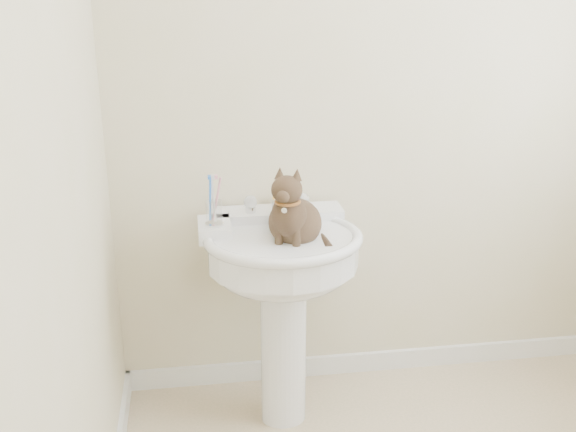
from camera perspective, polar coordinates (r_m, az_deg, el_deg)
name	(u,v)px	position (r m, az deg, el deg)	size (l,w,h in m)	color
wall_back	(387,94)	(2.72, 8.34, 10.14)	(2.20, 0.00, 2.50)	beige
wall_left	(43,189)	(1.57, -20.01, 2.17)	(0.00, 2.20, 2.50)	beige
baseboard_back	(374,361)	(3.14, 7.30, -12.08)	(2.20, 0.02, 0.09)	white
pedestal_sink	(282,270)	(2.53, -0.49, -4.63)	(0.60, 0.59, 0.83)	white
faucet	(277,203)	(2.59, -0.90, 1.14)	(0.28, 0.12, 0.14)	silver
soap_bar	(285,202)	(2.68, -0.29, 1.22)	(0.09, 0.06, 0.03)	orange
toothbrush_cup	(214,212)	(2.47, -6.28, 0.32)	(0.07, 0.07, 0.18)	silver
cat	(294,218)	(2.43, 0.55, -0.14)	(0.21, 0.27, 0.39)	#4B3E27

